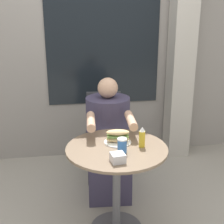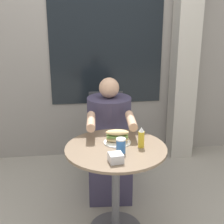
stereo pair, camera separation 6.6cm
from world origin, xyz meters
The scene contains 9 objects.
storefront_wall centered at (0.00, 1.47, 1.40)m, with size 8.00×0.09×2.80m.
lattice_pillar centered at (0.95, 1.28, 1.20)m, with size 0.25×0.25×2.40m.
cafe_table centered at (0.00, 0.00, 0.52)m, with size 0.74×0.74×0.71m.
diner_chair centered at (0.03, 0.93, 0.52)m, with size 0.41×0.41×0.87m.
seated_diner centered at (0.02, 0.58, 0.46)m, with size 0.44×0.73×1.10m.
sandwich_on_plate centered at (0.02, 0.08, 0.76)m, with size 0.21×0.21×0.10m.
drink_cup centered at (0.02, -0.10, 0.77)m, with size 0.07×0.07×0.11m.
napkin_box centered at (-0.03, -0.23, 0.74)m, with size 0.10×0.10×0.06m.
condiment_bottle centered at (0.18, -0.02, 0.79)m, with size 0.04×0.04×0.15m.
Camera 1 is at (-0.36, -2.04, 1.66)m, focal length 50.00 mm.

